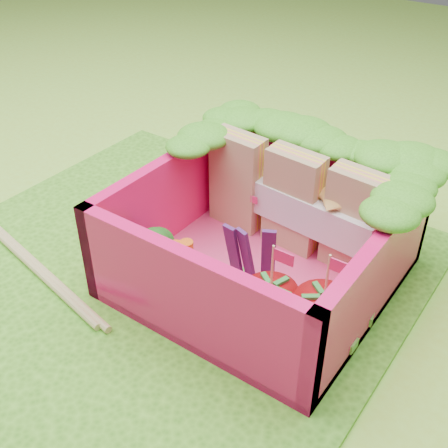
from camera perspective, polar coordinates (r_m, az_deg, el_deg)
ground at (r=3.15m, az=-6.78°, el=-5.19°), size 14.00×14.00×0.00m
placemat at (r=3.14m, az=-6.80°, el=-4.98°), size 2.60×2.60×0.03m
bento_floor at (r=3.06m, az=3.76°, el=-4.98°), size 1.30×1.30×0.05m
bento_box at (r=2.91m, az=3.94°, el=-1.19°), size 1.30×1.30×0.55m
lettuce_ruffle at (r=3.11m, az=9.05°, el=8.12°), size 1.43×0.83×0.11m
sandwich_stack at (r=3.10m, az=7.13°, el=2.33°), size 1.07×0.26×0.57m
broccoli at (r=2.92m, az=-6.88°, el=-2.36°), size 0.32×0.32×0.25m
carrot_sticks at (r=2.90m, az=-4.26°, el=-3.85°), size 0.12×0.09×0.26m
purple_wedges at (r=2.83m, az=2.63°, el=-3.29°), size 0.23×0.12×0.38m
strawberry_left at (r=2.63m, az=4.68°, el=-8.45°), size 0.25×0.25×0.49m
strawberry_right at (r=2.59m, az=9.87°, el=-9.56°), size 0.27×0.27×0.51m
snap_peas at (r=2.80m, az=5.70°, el=-8.34°), size 0.99×0.52×0.05m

